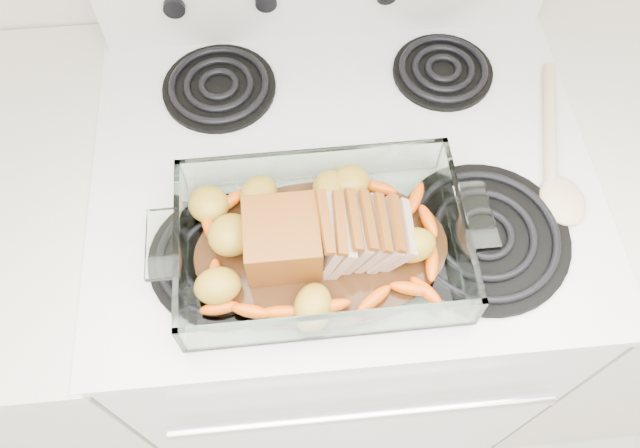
{
  "coord_description": "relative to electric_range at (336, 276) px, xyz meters",
  "views": [
    {
      "loc": [
        -0.09,
        1.09,
        1.74
      ],
      "look_at": [
        -0.05,
        1.51,
        0.99
      ],
      "focal_mm": 35.0,
      "sensor_mm": 36.0,
      "label": 1
    }
  ],
  "objects": [
    {
      "name": "electric_range",
      "position": [
        0.0,
        0.0,
        0.0
      ],
      "size": [
        0.78,
        0.7,
        1.12
      ],
      "color": "white",
      "rests_on": "ground"
    },
    {
      "name": "counter_left",
      "position": [
        -0.67,
        -0.0,
        -0.02
      ],
      "size": [
        0.58,
        0.68,
        0.93
      ],
      "color": "silver",
      "rests_on": "ground"
    },
    {
      "name": "counter_right",
      "position": [
        0.66,
        -0.0,
        -0.02
      ],
      "size": [
        0.58,
        0.68,
        0.93
      ],
      "color": "silver",
      "rests_on": "ground"
    },
    {
      "name": "baking_dish",
      "position": [
        -0.05,
        -0.17,
        0.48
      ],
      "size": [
        0.39,
        0.26,
        0.07
      ],
      "rotation": [
        0.0,
        0.0,
        0.01
      ],
      "color": "silver",
      "rests_on": "electric_range"
    },
    {
      "name": "pork_roast",
      "position": [
        -0.06,
        -0.17,
        0.51
      ],
      "size": [
        0.23,
        0.1,
        0.08
      ],
      "rotation": [
        0.0,
        0.0,
        -0.1
      ],
      "color": "#914613",
      "rests_on": "baking_dish"
    },
    {
      "name": "roast_vegetables",
      "position": [
        -0.05,
        -0.13,
        0.49
      ],
      "size": [
        0.36,
        0.2,
        0.04
      ],
      "rotation": [
        0.0,
        0.0,
        0.23
      ],
      "color": "orange",
      "rests_on": "baking_dish"
    },
    {
      "name": "wooden_spoon",
      "position": [
        0.33,
        -0.05,
        0.46
      ],
      "size": [
        0.1,
        0.31,
        0.02
      ],
      "rotation": [
        0.0,
        0.0,
        -0.26
      ],
      "color": "beige",
      "rests_on": "electric_range"
    }
  ]
}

